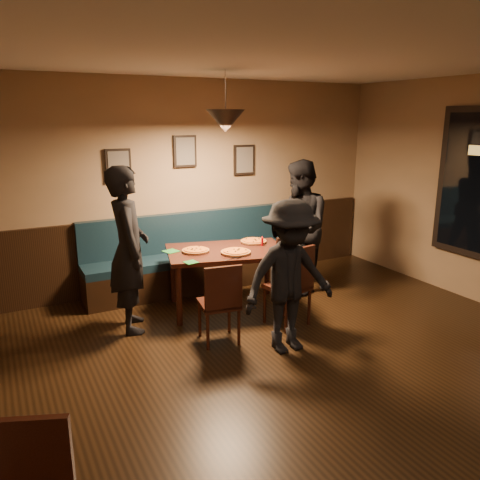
{
  "coord_description": "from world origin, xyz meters",
  "views": [
    {
      "loc": [
        -2.36,
        -2.61,
        2.29
      ],
      "look_at": [
        0.06,
        2.0,
        0.95
      ],
      "focal_mm": 35.74,
      "sensor_mm": 36.0,
      "label": 1
    }
  ],
  "objects_px": {
    "soda_glass": "(279,244)",
    "tabasco_bottle": "(262,241)",
    "chair_near_right": "(287,285)",
    "diner_left": "(129,250)",
    "diner_right": "(300,228)",
    "chair_near_left": "(219,302)",
    "booth_bench": "(195,253)",
    "dining_table": "(227,279)",
    "diner_front": "(289,277)"
  },
  "relations": [
    {
      "from": "diner_left",
      "to": "tabasco_bottle",
      "type": "bearing_deg",
      "value": -80.49
    },
    {
      "from": "booth_bench",
      "to": "diner_left",
      "type": "height_order",
      "value": "diner_left"
    },
    {
      "from": "diner_right",
      "to": "soda_glass",
      "type": "xyz_separation_m",
      "value": [
        -0.57,
        -0.39,
        -0.06
      ]
    },
    {
      "from": "chair_near_right",
      "to": "tabasco_bottle",
      "type": "height_order",
      "value": "chair_near_right"
    },
    {
      "from": "dining_table",
      "to": "chair_near_left",
      "type": "bearing_deg",
      "value": -106.48
    },
    {
      "from": "dining_table",
      "to": "diner_left",
      "type": "height_order",
      "value": "diner_left"
    },
    {
      "from": "chair_near_left",
      "to": "diner_left",
      "type": "distance_m",
      "value": 1.13
    },
    {
      "from": "diner_left",
      "to": "diner_right",
      "type": "bearing_deg",
      "value": -76.85
    },
    {
      "from": "booth_bench",
      "to": "dining_table",
      "type": "xyz_separation_m",
      "value": [
        0.06,
        -0.85,
        -0.13
      ]
    },
    {
      "from": "chair_near_right",
      "to": "tabasco_bottle",
      "type": "xyz_separation_m",
      "value": [
        0.07,
        0.68,
        0.34
      ]
    },
    {
      "from": "soda_glass",
      "to": "dining_table",
      "type": "bearing_deg",
      "value": 152.02
    },
    {
      "from": "booth_bench",
      "to": "diner_front",
      "type": "relative_size",
      "value": 1.94
    },
    {
      "from": "diner_right",
      "to": "dining_table",
      "type": "bearing_deg",
      "value": -70.8
    },
    {
      "from": "dining_table",
      "to": "chair_near_right",
      "type": "height_order",
      "value": "chair_near_right"
    },
    {
      "from": "chair_near_right",
      "to": "soda_glass",
      "type": "bearing_deg",
      "value": 60.21
    },
    {
      "from": "booth_bench",
      "to": "soda_glass",
      "type": "xyz_separation_m",
      "value": [
        0.62,
        -1.15,
        0.32
      ]
    },
    {
      "from": "booth_bench",
      "to": "chair_near_left",
      "type": "bearing_deg",
      "value": -104.04
    },
    {
      "from": "chair_near_left",
      "to": "tabasco_bottle",
      "type": "bearing_deg",
      "value": 46.19
    },
    {
      "from": "dining_table",
      "to": "soda_glass",
      "type": "distance_m",
      "value": 0.77
    },
    {
      "from": "soda_glass",
      "to": "chair_near_right",
      "type": "bearing_deg",
      "value": -109.23
    },
    {
      "from": "chair_near_left",
      "to": "soda_glass",
      "type": "distance_m",
      "value": 1.18
    },
    {
      "from": "chair_near_right",
      "to": "diner_left",
      "type": "relative_size",
      "value": 0.52
    },
    {
      "from": "chair_near_right",
      "to": "diner_left",
      "type": "distance_m",
      "value": 1.79
    },
    {
      "from": "tabasco_bottle",
      "to": "diner_left",
      "type": "bearing_deg",
      "value": 179.18
    },
    {
      "from": "soda_glass",
      "to": "booth_bench",
      "type": "bearing_deg",
      "value": 118.21
    },
    {
      "from": "chair_near_left",
      "to": "diner_right",
      "type": "xyz_separation_m",
      "value": [
        1.58,
        0.85,
        0.45
      ]
    },
    {
      "from": "chair_near_right",
      "to": "soda_glass",
      "type": "height_order",
      "value": "chair_near_right"
    },
    {
      "from": "chair_near_left",
      "to": "diner_front",
      "type": "bearing_deg",
      "value": -33.85
    },
    {
      "from": "diner_left",
      "to": "tabasco_bottle",
      "type": "height_order",
      "value": "diner_left"
    },
    {
      "from": "diner_right",
      "to": "soda_glass",
      "type": "bearing_deg",
      "value": -41.1
    },
    {
      "from": "tabasco_bottle",
      "to": "chair_near_left",
      "type": "bearing_deg",
      "value": -142.58
    },
    {
      "from": "diner_left",
      "to": "tabasco_bottle",
      "type": "xyz_separation_m",
      "value": [
        1.65,
        -0.02,
        -0.09
      ]
    },
    {
      "from": "soda_glass",
      "to": "tabasco_bottle",
      "type": "bearing_deg",
      "value": 108.45
    },
    {
      "from": "dining_table",
      "to": "diner_right",
      "type": "distance_m",
      "value": 1.23
    },
    {
      "from": "dining_table",
      "to": "diner_left",
      "type": "bearing_deg",
      "value": -164.05
    },
    {
      "from": "diner_front",
      "to": "soda_glass",
      "type": "bearing_deg",
      "value": 63.38
    },
    {
      "from": "soda_glass",
      "to": "tabasco_bottle",
      "type": "relative_size",
      "value": 1.15
    },
    {
      "from": "dining_table",
      "to": "booth_bench",
      "type": "bearing_deg",
      "value": 109.11
    },
    {
      "from": "dining_table",
      "to": "diner_front",
      "type": "distance_m",
      "value": 1.32
    },
    {
      "from": "chair_near_right",
      "to": "soda_glass",
      "type": "distance_m",
      "value": 0.58
    },
    {
      "from": "dining_table",
      "to": "diner_left",
      "type": "xyz_separation_m",
      "value": [
        -1.18,
        -0.02,
        0.53
      ]
    },
    {
      "from": "booth_bench",
      "to": "diner_left",
      "type": "relative_size",
      "value": 1.65
    },
    {
      "from": "dining_table",
      "to": "tabasco_bottle",
      "type": "height_order",
      "value": "tabasco_bottle"
    },
    {
      "from": "diner_left",
      "to": "diner_front",
      "type": "bearing_deg",
      "value": -124.17
    },
    {
      "from": "chair_near_left",
      "to": "tabasco_bottle",
      "type": "distance_m",
      "value": 1.24
    },
    {
      "from": "dining_table",
      "to": "chair_near_right",
      "type": "distance_m",
      "value": 0.84
    },
    {
      "from": "booth_bench",
      "to": "tabasco_bottle",
      "type": "bearing_deg",
      "value": -59.32
    },
    {
      "from": "diner_right",
      "to": "tabasco_bottle",
      "type": "xyz_separation_m",
      "value": [
        -0.65,
        -0.14,
        -0.07
      ]
    },
    {
      "from": "dining_table",
      "to": "diner_front",
      "type": "height_order",
      "value": "diner_front"
    },
    {
      "from": "chair_near_left",
      "to": "tabasco_bottle",
      "type": "xyz_separation_m",
      "value": [
        0.93,
        0.72,
        0.38
      ]
    }
  ]
}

